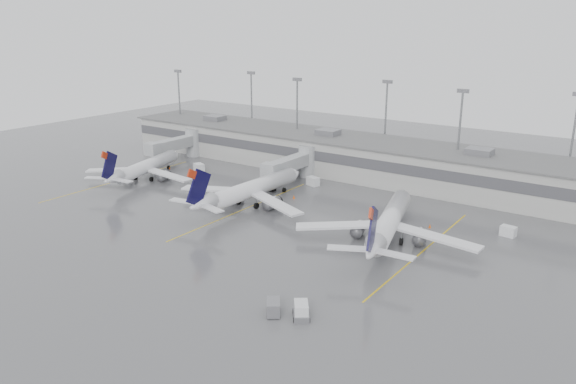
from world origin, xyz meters
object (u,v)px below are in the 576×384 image
Objects in this scene: jet_mid_left at (249,189)px; baggage_tug at (301,312)px; jet_mid_right at (388,223)px; jet_far_left at (144,167)px.

baggage_tug is at bearing -41.34° from jet_mid_left.
jet_mid_left is at bearing 161.65° from jet_mid_right.
jet_mid_left is 29.45m from jet_mid_right.
jet_mid_left reaches higher than baggage_tug.
jet_far_left is at bearing -179.88° from jet_mid_left.
jet_mid_left is 1.00× the size of jet_mid_right.
jet_mid_left is 42.93m from baggage_tug.
jet_mid_left is at bearing 100.34° from baggage_tug.
baggage_tug is at bearing -101.20° from jet_mid_right.
jet_far_left reaches higher than baggage_tug.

